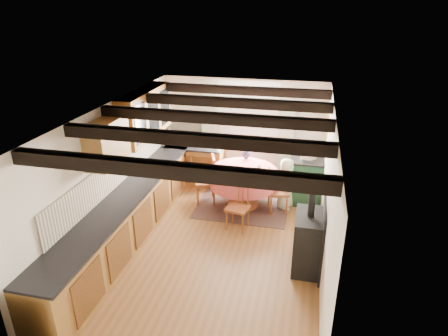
% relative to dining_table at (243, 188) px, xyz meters
% --- Properties ---
extents(floor, '(3.60, 5.50, 0.00)m').
position_rel_dining_table_xyz_m(floor, '(-0.23, -1.53, -0.41)').
color(floor, brown).
rests_on(floor, ground).
extents(ceiling, '(3.60, 5.50, 0.00)m').
position_rel_dining_table_xyz_m(ceiling, '(-0.23, -1.53, 1.99)').
color(ceiling, white).
rests_on(ceiling, ground).
extents(wall_back, '(3.60, 0.00, 2.40)m').
position_rel_dining_table_xyz_m(wall_back, '(-0.23, 1.22, 0.79)').
color(wall_back, silver).
rests_on(wall_back, ground).
extents(wall_front, '(3.60, 0.00, 2.40)m').
position_rel_dining_table_xyz_m(wall_front, '(-0.23, -4.28, 0.79)').
color(wall_front, silver).
rests_on(wall_front, ground).
extents(wall_left, '(0.00, 5.50, 2.40)m').
position_rel_dining_table_xyz_m(wall_left, '(-2.03, -1.53, 0.79)').
color(wall_left, silver).
rests_on(wall_left, ground).
extents(wall_right, '(0.00, 5.50, 2.40)m').
position_rel_dining_table_xyz_m(wall_right, '(1.57, -1.53, 0.79)').
color(wall_right, silver).
rests_on(wall_right, ground).
extents(beam_a, '(3.60, 0.16, 0.16)m').
position_rel_dining_table_xyz_m(beam_a, '(-0.23, -3.53, 1.90)').
color(beam_a, black).
rests_on(beam_a, ceiling).
extents(beam_b, '(3.60, 0.16, 0.16)m').
position_rel_dining_table_xyz_m(beam_b, '(-0.23, -2.53, 1.90)').
color(beam_b, black).
rests_on(beam_b, ceiling).
extents(beam_c, '(3.60, 0.16, 0.16)m').
position_rel_dining_table_xyz_m(beam_c, '(-0.23, -1.53, 1.90)').
color(beam_c, black).
rests_on(beam_c, ceiling).
extents(beam_d, '(3.60, 0.16, 0.16)m').
position_rel_dining_table_xyz_m(beam_d, '(-0.23, -0.53, 1.90)').
color(beam_d, black).
rests_on(beam_d, ceiling).
extents(beam_e, '(3.60, 0.16, 0.16)m').
position_rel_dining_table_xyz_m(beam_e, '(-0.23, 0.47, 1.90)').
color(beam_e, black).
rests_on(beam_e, ceiling).
extents(splash_left, '(0.02, 4.50, 0.55)m').
position_rel_dining_table_xyz_m(splash_left, '(-2.01, -1.23, 0.79)').
color(splash_left, beige).
rests_on(splash_left, wall_left).
extents(splash_back, '(1.40, 0.02, 0.55)m').
position_rel_dining_table_xyz_m(splash_back, '(-1.23, 1.20, 0.79)').
color(splash_back, beige).
rests_on(splash_back, wall_back).
extents(base_cabinet_left, '(0.60, 5.30, 0.88)m').
position_rel_dining_table_xyz_m(base_cabinet_left, '(-1.73, -1.53, 0.03)').
color(base_cabinet_left, olive).
rests_on(base_cabinet_left, floor).
extents(base_cabinet_back, '(1.30, 0.60, 0.88)m').
position_rel_dining_table_xyz_m(base_cabinet_back, '(-1.28, 0.92, 0.03)').
color(base_cabinet_back, olive).
rests_on(base_cabinet_back, floor).
extents(worktop_left, '(0.64, 5.30, 0.04)m').
position_rel_dining_table_xyz_m(worktop_left, '(-1.71, -1.53, 0.49)').
color(worktop_left, black).
rests_on(worktop_left, base_cabinet_left).
extents(worktop_back, '(1.30, 0.64, 0.04)m').
position_rel_dining_table_xyz_m(worktop_back, '(-1.28, 0.90, 0.49)').
color(worktop_back, black).
rests_on(worktop_back, base_cabinet_back).
extents(wall_cabinet_glass, '(0.34, 1.80, 0.90)m').
position_rel_dining_table_xyz_m(wall_cabinet_glass, '(-1.86, -0.33, 1.54)').
color(wall_cabinet_glass, olive).
rests_on(wall_cabinet_glass, wall_left).
extents(wall_cabinet_solid, '(0.34, 0.90, 0.70)m').
position_rel_dining_table_xyz_m(wall_cabinet_solid, '(-1.86, -1.83, 1.49)').
color(wall_cabinet_solid, olive).
rests_on(wall_cabinet_solid, wall_left).
extents(window_frame, '(1.34, 0.03, 1.54)m').
position_rel_dining_table_xyz_m(window_frame, '(-0.13, 1.20, 1.19)').
color(window_frame, white).
rests_on(window_frame, wall_back).
extents(window_pane, '(1.20, 0.01, 1.40)m').
position_rel_dining_table_xyz_m(window_pane, '(-0.13, 1.21, 1.19)').
color(window_pane, white).
rests_on(window_pane, wall_back).
extents(curtain_left, '(0.35, 0.10, 2.10)m').
position_rel_dining_table_xyz_m(curtain_left, '(-0.98, 1.12, 0.69)').
color(curtain_left, '#9EBA94').
rests_on(curtain_left, wall_back).
extents(curtain_right, '(0.35, 0.10, 2.10)m').
position_rel_dining_table_xyz_m(curtain_right, '(0.72, 1.12, 0.69)').
color(curtain_right, '#9EBA94').
rests_on(curtain_right, wall_back).
extents(curtain_rod, '(2.00, 0.03, 0.03)m').
position_rel_dining_table_xyz_m(curtain_rod, '(-0.13, 1.12, 1.79)').
color(curtain_rod, black).
rests_on(curtain_rod, wall_back).
extents(wall_picture, '(0.04, 0.50, 0.60)m').
position_rel_dining_table_xyz_m(wall_picture, '(1.54, 0.77, 1.29)').
color(wall_picture, gold).
rests_on(wall_picture, wall_right).
extents(wall_plate, '(0.30, 0.02, 0.30)m').
position_rel_dining_table_xyz_m(wall_plate, '(0.82, 1.19, 1.29)').
color(wall_plate, silver).
rests_on(wall_plate, wall_back).
extents(rug, '(1.86, 1.45, 0.01)m').
position_rel_dining_table_xyz_m(rug, '(0.00, 0.00, -0.41)').
color(rug, '#44241F').
rests_on(rug, floor).
extents(dining_table, '(1.36, 1.36, 0.82)m').
position_rel_dining_table_xyz_m(dining_table, '(0.00, 0.00, 0.00)').
color(dining_table, '#C63544').
rests_on(dining_table, floor).
extents(chair_near, '(0.46, 0.47, 0.91)m').
position_rel_dining_table_xyz_m(chair_near, '(0.05, -0.85, 0.04)').
color(chair_near, brown).
rests_on(chair_near, floor).
extents(chair_left, '(0.58, 0.56, 1.02)m').
position_rel_dining_table_xyz_m(chair_left, '(-0.81, 0.03, 0.10)').
color(chair_left, brown).
rests_on(chair_left, floor).
extents(chair_right, '(0.52, 0.50, 0.95)m').
position_rel_dining_table_xyz_m(chair_right, '(0.72, -0.05, 0.06)').
color(chair_right, brown).
rests_on(chair_right, floor).
extents(aga_range, '(0.69, 1.07, 0.98)m').
position_rel_dining_table_xyz_m(aga_range, '(1.24, 0.73, 0.08)').
color(aga_range, '#1C422B').
rests_on(aga_range, floor).
extents(cast_iron_stove, '(0.44, 0.73, 1.46)m').
position_rel_dining_table_xyz_m(cast_iron_stove, '(1.35, -1.75, 0.32)').
color(cast_iron_stove, black).
rests_on(cast_iron_stove, floor).
extents(child_far, '(0.44, 0.36, 1.03)m').
position_rel_dining_table_xyz_m(child_far, '(-0.06, 0.63, 0.10)').
color(child_far, '#2D2D4C').
rests_on(child_far, floor).
extents(child_right, '(0.43, 0.57, 1.07)m').
position_rel_dining_table_xyz_m(child_right, '(0.85, 0.15, 0.13)').
color(child_right, beige).
rests_on(child_right, floor).
extents(bowl_a, '(0.26, 0.26, 0.06)m').
position_rel_dining_table_xyz_m(bowl_a, '(-0.01, -0.28, 0.44)').
color(bowl_a, silver).
rests_on(bowl_a, dining_table).
extents(bowl_b, '(0.24, 0.24, 0.05)m').
position_rel_dining_table_xyz_m(bowl_b, '(0.02, -0.14, 0.44)').
color(bowl_b, silver).
rests_on(bowl_b, dining_table).
extents(cup, '(0.11, 0.11, 0.09)m').
position_rel_dining_table_xyz_m(cup, '(0.31, 0.07, 0.45)').
color(cup, silver).
rests_on(cup, dining_table).
extents(canister_tall, '(0.15, 0.15, 0.26)m').
position_rel_dining_table_xyz_m(canister_tall, '(-1.45, 0.85, 0.64)').
color(canister_tall, '#262628').
rests_on(canister_tall, worktop_back).
extents(canister_wide, '(0.20, 0.20, 0.22)m').
position_rel_dining_table_xyz_m(canister_wide, '(-1.24, 0.99, 0.62)').
color(canister_wide, '#262628').
rests_on(canister_wide, worktop_back).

